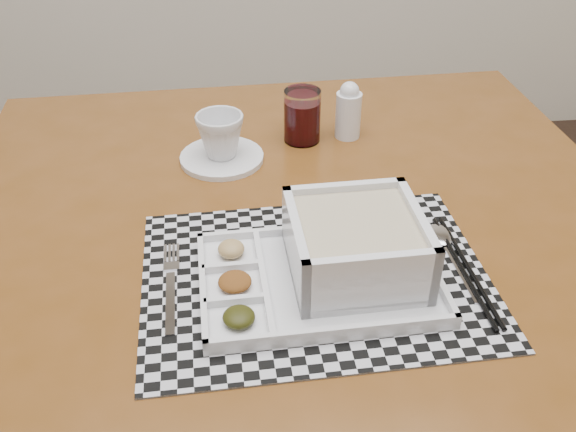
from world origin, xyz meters
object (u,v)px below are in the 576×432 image
object	(u,v)px
dining_table	(303,271)
serving_tray	(344,256)
cup	(220,136)
creamer_bottle	(348,111)
juice_glass	(302,118)

from	to	relation	value
dining_table	serving_tray	bearing A→B (deg)	-71.92
cup	creamer_bottle	xyz separation A→B (m)	(0.24, 0.07, 0.00)
juice_glass	creamer_bottle	world-z (taller)	creamer_bottle
cup	juice_glass	world-z (taller)	juice_glass
serving_tray	creamer_bottle	world-z (taller)	creamer_bottle
serving_tray	creamer_bottle	size ratio (longest dim) A/B	2.98
cup	creamer_bottle	size ratio (longest dim) A/B	0.77
cup	juice_glass	xyz separation A→B (m)	(0.15, 0.06, -0.00)
serving_tray	juice_glass	distance (m)	0.40
cup	juice_glass	size ratio (longest dim) A/B	0.85
serving_tray	juice_glass	bearing A→B (deg)	91.21
juice_glass	serving_tray	bearing A→B (deg)	-88.79
juice_glass	creamer_bottle	size ratio (longest dim) A/B	0.91
dining_table	cup	size ratio (longest dim) A/B	13.44
dining_table	juice_glass	world-z (taller)	juice_glass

